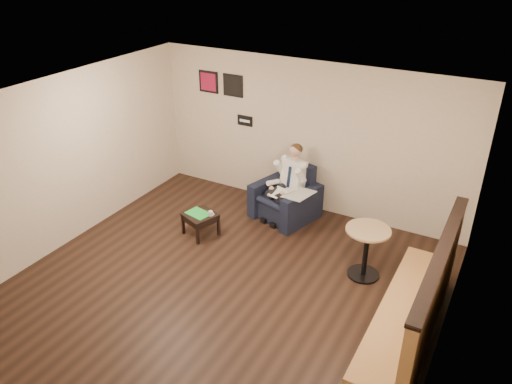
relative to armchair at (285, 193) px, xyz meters
The scene contains 19 objects.
ground 2.48m from the armchair, 86.76° to the right, with size 6.00×6.00×0.00m, color black.
wall_back 1.09m from the armchair, 76.56° to the left, with size 6.00×0.02×2.80m, color beige.
wall_front 5.50m from the armchair, 88.55° to the right, with size 6.00×0.02×2.80m, color beige.
wall_left 3.86m from the armchair, 139.73° to the right, with size 0.02×6.00×2.80m, color beige.
wall_right 4.07m from the armchair, 37.70° to the right, with size 0.02×6.00×2.80m, color beige.
ceiling 3.36m from the armchair, 86.76° to the right, with size 6.00×6.00×0.02m, color white.
seating_sign 1.64m from the armchair, 154.28° to the left, with size 0.32×0.02×0.20m, color black.
art_print_left 2.64m from the armchair, 164.07° to the left, with size 0.42×0.03×0.42m, color #A8143C.
art_print_right 2.26m from the armchair, 158.38° to the left, with size 0.42×0.03×0.42m, color black.
armchair is the anchor object (origin of this frame).
seated_man 0.22m from the armchair, 105.72° to the right, with size 0.63×0.94×1.32m, color white, non-canonical shape.
lap_papers 0.25m from the armchair, 105.72° to the right, with size 0.22×0.31×0.01m, color white.
newspaper 0.45m from the armchair, 30.28° to the right, with size 0.42×0.52×0.01m, color silver.
side_table 1.64m from the armchair, 128.75° to the right, with size 0.49×0.49×0.40m, color black.
green_folder 1.65m from the armchair, 129.44° to the right, with size 0.40×0.29×0.01m, color green.
coffee_mug 1.47m from the armchair, 124.09° to the right, with size 0.07×0.07×0.09m, color white.
smartphone 1.47m from the armchair, 128.87° to the right, with size 0.13×0.06×0.01m, color black.
banquette 3.46m from the armchair, 37.74° to the right, with size 0.68×2.86×1.47m, color #A67440.
cafe_table 2.11m from the armchair, 29.15° to the right, with size 0.67×0.67×0.83m, color #9E7B56.
Camera 1 is at (3.28, -4.86, 4.69)m, focal length 35.00 mm.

